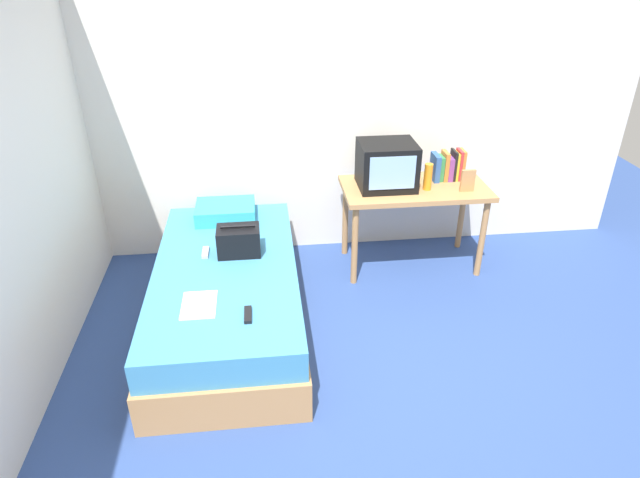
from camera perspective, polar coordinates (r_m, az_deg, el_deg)
ground_plane at (r=3.47m, az=5.60°, el=-16.26°), size 8.00×8.00×0.00m
wall_back at (r=4.58m, az=1.27°, el=14.20°), size 5.20×0.10×2.60m
bed at (r=3.94m, az=-9.60°, el=-5.84°), size 1.00×2.00×0.48m
desk at (r=4.49m, az=9.81°, el=4.40°), size 1.16×0.60×0.72m
tv at (r=4.34m, az=6.99°, el=7.66°), size 0.44×0.39×0.36m
water_bottle at (r=4.37m, az=11.21°, el=6.39°), size 0.06×0.06×0.21m
book_row at (r=4.60m, az=13.16°, el=7.41°), size 0.25×0.17×0.25m
picture_frame at (r=4.41m, az=15.17°, el=5.90°), size 0.11×0.02×0.18m
pillow at (r=4.43m, az=-9.83°, el=2.86°), size 0.47×0.35×0.12m
handbag at (r=3.89m, az=-8.49°, el=-0.18°), size 0.30×0.20×0.22m
magazine at (r=3.44m, az=-12.52°, el=-6.73°), size 0.21×0.29×0.01m
remote_dark at (r=3.30m, az=-7.53°, el=-7.84°), size 0.04×0.16×0.02m
remote_silver at (r=3.97m, az=-11.87°, el=-1.38°), size 0.04×0.14×0.02m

